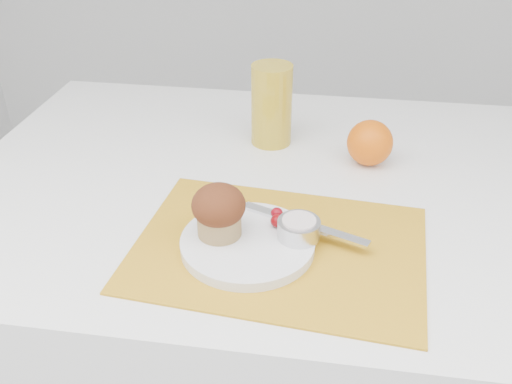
# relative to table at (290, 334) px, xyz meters

# --- Properties ---
(table) EXTENTS (1.20, 0.80, 0.75)m
(table) POSITION_rel_table_xyz_m (0.00, 0.00, 0.00)
(table) COLOR white
(table) RESTS_ON ground
(placemat) EXTENTS (0.44, 0.34, 0.00)m
(placemat) POSITION_rel_table_xyz_m (-0.01, -0.20, 0.38)
(placemat) COLOR gold
(placemat) RESTS_ON table
(plate) EXTENTS (0.22, 0.22, 0.02)m
(plate) POSITION_rel_table_xyz_m (-0.05, -0.21, 0.39)
(plate) COLOR white
(plate) RESTS_ON placemat
(ramekin) EXTENTS (0.07, 0.07, 0.03)m
(ramekin) POSITION_rel_table_xyz_m (0.02, -0.19, 0.41)
(ramekin) COLOR silver
(ramekin) RESTS_ON plate
(cream) EXTENTS (0.06, 0.06, 0.01)m
(cream) POSITION_rel_table_xyz_m (0.02, -0.19, 0.42)
(cream) COLOR silver
(cream) RESTS_ON ramekin
(raspberry_near) EXTENTS (0.02, 0.02, 0.02)m
(raspberry_near) POSITION_rel_table_xyz_m (-0.02, -0.15, 0.40)
(raspberry_near) COLOR #530209
(raspberry_near) RESTS_ON plate
(raspberry_far) EXTENTS (0.02, 0.02, 0.02)m
(raspberry_far) POSITION_rel_table_xyz_m (-0.02, -0.17, 0.40)
(raspberry_far) COLOR #500205
(raspberry_far) RESTS_ON plate
(butter_knife) EXTENTS (0.20, 0.09, 0.01)m
(butter_knife) POSITION_rel_table_xyz_m (0.02, -0.16, 0.40)
(butter_knife) COLOR silver
(butter_knife) RESTS_ON plate
(orange) EXTENTS (0.08, 0.08, 0.08)m
(orange) POSITION_rel_table_xyz_m (0.12, 0.09, 0.42)
(orange) COLOR #EC6208
(orange) RESTS_ON table
(juice_glass) EXTENTS (0.10, 0.10, 0.16)m
(juice_glass) POSITION_rel_table_xyz_m (-0.07, 0.14, 0.45)
(juice_glass) COLOR gold
(juice_glass) RESTS_ON table
(muffin) EXTENTS (0.08, 0.08, 0.08)m
(muffin) POSITION_rel_table_xyz_m (-0.10, -0.20, 0.43)
(muffin) COLOR #A88751
(muffin) RESTS_ON plate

